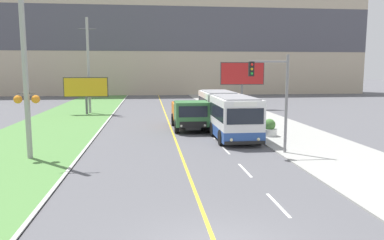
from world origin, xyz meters
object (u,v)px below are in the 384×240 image
object	(u,v)px
utility_pole_near	(25,70)
planter_round_second	(253,119)
city_bus	(225,113)
billboard_large	(242,75)
utility_pole_far	(88,65)
planter_round_third	(237,113)
planter_round_near	(269,128)
planter_round_far	(228,108)
dump_truck	(190,115)
billboard_small	(86,88)
traffic_light_mast	(275,91)

from	to	relation	value
utility_pole_near	planter_round_second	bearing A→B (deg)	32.27
city_bus	billboard_large	bearing A→B (deg)	71.78
city_bus	billboard_large	distance (m)	17.39
utility_pole_far	planter_round_third	bearing A→B (deg)	-24.89
utility_pole_far	planter_round_near	size ratio (longest dim) A/B	8.40
utility_pole_near	billboard_large	world-z (taller)	utility_pole_near
planter_round_far	billboard_large	bearing A→B (deg)	58.75
city_bus	planter_round_second	size ratio (longest dim) A/B	9.30
dump_truck	utility_pole_near	distance (m)	13.16
utility_pole_near	utility_pole_far	size ratio (longest dim) A/B	0.98
city_bus	planter_round_far	size ratio (longest dim) A/B	9.27
dump_truck	billboard_small	bearing A→B (deg)	130.05
billboard_large	dump_truck	bearing A→B (deg)	-117.98
traffic_light_mast	planter_round_second	xyz separation A→B (m)	(1.59, 9.93, -2.94)
billboard_small	dump_truck	bearing A→B (deg)	-49.95
billboard_large	planter_round_far	size ratio (longest dim) A/B	4.40
dump_truck	billboard_large	xyz separation A→B (m)	(7.91, 14.89, 2.90)
planter_round_second	utility_pole_far	bearing A→B (deg)	142.39
dump_truck	utility_pole_near	bearing A→B (deg)	-139.16
city_bus	planter_round_second	distance (m)	3.99
billboard_small	planter_round_third	bearing A→B (deg)	-21.01
utility_pole_near	planter_round_second	xyz separation A→B (m)	(14.99, 9.47, -4.10)
dump_truck	planter_round_far	size ratio (longest dim) A/B	5.20
dump_truck	planter_round_near	distance (m)	6.37
traffic_light_mast	utility_pole_near	bearing A→B (deg)	178.02
planter_round_second	dump_truck	bearing A→B (deg)	-167.74
traffic_light_mast	planter_round_second	distance (m)	10.48
planter_round_far	planter_round_near	bearing A→B (deg)	-90.05
city_bus	billboard_large	size ratio (longest dim) A/B	2.11
planter_round_third	planter_round_far	distance (m)	4.70
dump_truck	traffic_light_mast	xyz separation A→B (m)	(3.81, -8.76, 2.36)
planter_round_far	utility_pole_near	bearing A→B (deg)	-128.27
billboard_small	city_bus	bearing A→B (deg)	-46.74
billboard_large	planter_round_near	distance (m)	18.92
utility_pole_near	planter_round_near	size ratio (longest dim) A/B	8.23
planter_round_third	planter_round_far	bearing A→B (deg)	88.59
billboard_large	city_bus	bearing A→B (deg)	-108.22
traffic_light_mast	billboard_small	distance (m)	24.47
dump_truck	planter_round_third	bearing A→B (deg)	48.62
planter_round_far	city_bus	bearing A→B (deg)	-102.93
city_bus	planter_round_near	size ratio (longest dim) A/B	9.68
billboard_small	planter_round_second	xyz separation A→B (m)	(15.15, -10.43, -2.17)
dump_truck	planter_round_third	xyz separation A→B (m)	(5.17, 5.87, -0.60)
planter_round_second	planter_round_far	size ratio (longest dim) A/B	1.00
planter_round_near	planter_round_second	bearing A→B (deg)	88.48
dump_truck	planter_round_far	distance (m)	11.83
planter_round_second	planter_round_third	size ratio (longest dim) A/B	1.04
billboard_large	planter_round_third	world-z (taller)	billboard_large
utility_pole_far	planter_round_far	bearing A→B (deg)	-8.22
utility_pole_far	traffic_light_mast	distance (m)	25.36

